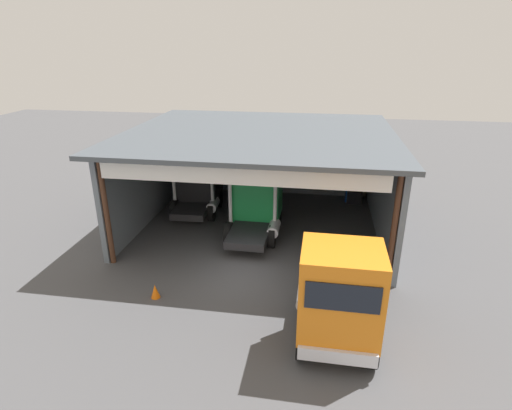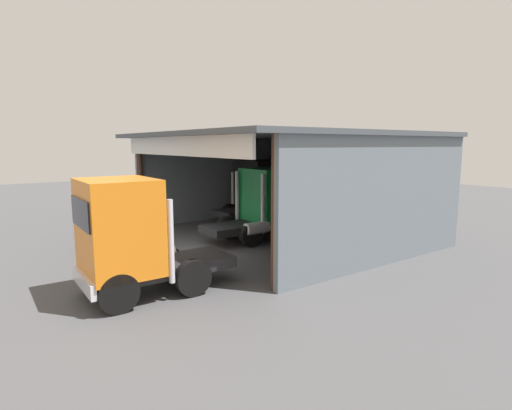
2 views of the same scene
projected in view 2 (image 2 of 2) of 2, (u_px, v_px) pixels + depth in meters
The scene contains 8 objects.
ground_plane at pixel (188, 251), 17.87m from camera, with size 80.00×80.00×0.00m, color #4C4C4F.
workshop_shed at pixel (293, 165), 20.81m from camera, with size 13.07×11.64×5.21m.
truck_black_center_left_bay at pixel (259, 190), 24.48m from camera, with size 2.70×4.46×3.74m.
truck_green_left_bay at pixel (265, 202), 20.17m from camera, with size 2.64×4.83×3.50m.
truck_orange_right_bay at pixel (130, 237), 12.37m from camera, with size 2.62×4.78×3.68m.
oil_drum at pixel (416, 234), 19.23m from camera, with size 0.58×0.58×0.93m, color #194CB2.
tool_cart at pixel (419, 235), 18.94m from camera, with size 0.90×0.60×1.00m, color black.
traffic_cone at pixel (117, 239), 19.04m from camera, with size 0.36×0.36×0.56m, color orange.
Camera 2 is at (15.88, -7.65, 4.69)m, focal length 28.43 mm.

